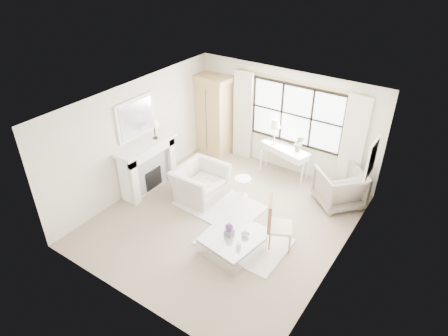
{
  "coord_description": "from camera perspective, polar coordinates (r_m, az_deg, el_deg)",
  "views": [
    {
      "loc": [
        3.92,
        -5.8,
        5.64
      ],
      "look_at": [
        -0.15,
        0.2,
        1.19
      ],
      "focal_mm": 32.0,
      "sensor_mm": 36.0,
      "label": 1
    }
  ],
  "objects": [
    {
      "name": "coffee_vase",
      "position": [
        7.93,
        3.06,
        -9.29
      ],
      "size": [
        0.19,
        0.19,
        0.16
      ],
      "primitive_type": "imported",
      "rotation": [
        0.0,
        0.0,
        -0.25
      ],
      "color": "silver",
      "rests_on": "coffee_table"
    },
    {
      "name": "planter_box",
      "position": [
        7.97,
        0.73,
        -9.21
      ],
      "size": [
        0.18,
        0.18,
        0.12
      ],
      "primitive_type": "cube",
      "rotation": [
        0.0,
        0.0,
        0.07
      ],
      "color": "slate",
      "rests_on": "coffee_table"
    },
    {
      "name": "rug_right",
      "position": [
        8.41,
        2.93,
        -10.46
      ],
      "size": [
        1.74,
        1.31,
        0.03
      ],
      "primitive_type": "cube",
      "rotation": [
        0.0,
        0.0,
        -0.0
      ],
      "color": "white",
      "rests_on": "floor"
    },
    {
      "name": "mirror_frame",
      "position": [
        9.42,
        -12.54,
        6.98
      ],
      "size": [
        0.05,
        1.15,
        0.95
      ],
      "primitive_type": "cube",
      "color": "white",
      "rests_on": "wall_left"
    },
    {
      "name": "planter_flowers",
      "position": [
        7.88,
        0.74,
        -8.44
      ],
      "size": [
        0.15,
        0.15,
        0.15
      ],
      "primitive_type": "sphere",
      "color": "#5B2F77",
      "rests_on": "planter_box"
    },
    {
      "name": "art_canvas",
      "position": [
        8.67,
        20.23,
        1.25
      ],
      "size": [
        0.01,
        0.52,
        0.72
      ],
      "primitive_type": "cube",
      "color": "#C2B197",
      "rests_on": "wall_right"
    },
    {
      "name": "wingback_chair",
      "position": [
        9.59,
        16.16,
        -2.65
      ],
      "size": [
        1.38,
        1.38,
        0.9
      ],
      "primitive_type": "imported",
      "rotation": [
        0.0,
        0.0,
        -2.31
      ],
      "color": "gray",
      "rests_on": "floor"
    },
    {
      "name": "curtain_rod",
      "position": [
        9.74,
        10.65,
        12.0
      ],
      "size": [
        3.3,
        0.04,
        0.04
      ],
      "primitive_type": "cylinder",
      "rotation": [
        0.0,
        1.57,
        0.0
      ],
      "color": "#B88C40",
      "rests_on": "wall_back"
    },
    {
      "name": "wall_back",
      "position": [
        10.33,
        8.72,
        6.63
      ],
      "size": [
        5.0,
        0.0,
        5.0
      ],
      "primitive_type": "plane",
      "rotation": [
        1.57,
        0.0,
        0.0
      ],
      "color": "white",
      "rests_on": "ground"
    },
    {
      "name": "window_frame",
      "position": [
        10.1,
        10.29,
        7.42
      ],
      "size": [
        2.5,
        0.04,
        1.5
      ],
      "primitive_type": null,
      "color": "black",
      "rests_on": "wall_back"
    },
    {
      "name": "mantel_lamp",
      "position": [
        9.52,
        -9.99,
        6.28
      ],
      "size": [
        0.22,
        0.22,
        0.51
      ],
      "color": "black",
      "rests_on": "fireplace"
    },
    {
      "name": "curtain_left",
      "position": [
        10.81,
        2.71,
        7.46
      ],
      "size": [
        0.55,
        0.1,
        2.47
      ],
      "primitive_type": "cube",
      "color": "beige",
      "rests_on": "ground"
    },
    {
      "name": "fireplace",
      "position": [
        9.84,
        -10.95,
        0.41
      ],
      "size": [
        0.58,
        1.66,
        1.26
      ],
      "color": "white",
      "rests_on": "ground"
    },
    {
      "name": "console_lamp",
      "position": [
        10.12,
        7.33,
        6.22
      ],
      "size": [
        0.28,
        0.28,
        0.69
      ],
      "color": "#B99240",
      "rests_on": "console_table"
    },
    {
      "name": "curtain_right",
      "position": [
        9.76,
        17.87,
        3.07
      ],
      "size": [
        0.55,
        0.1,
        2.47
      ],
      "primitive_type": "cube",
      "color": "beige",
      "rests_on": "ground"
    },
    {
      "name": "console_table",
      "position": [
        10.44,
        8.58,
        1.01
      ],
      "size": [
        1.37,
        0.78,
        0.8
      ],
      "rotation": [
        0.0,
        0.0,
        -0.27
      ],
      "color": "white",
      "rests_on": "floor"
    },
    {
      "name": "mirror_glass",
      "position": [
        9.4,
        -12.41,
        6.94
      ],
      "size": [
        0.02,
        1.0,
        0.8
      ],
      "primitive_type": "cube",
      "color": "silver",
      "rests_on": "wall_left"
    },
    {
      "name": "wall_left",
      "position": [
        9.65,
        -12.33,
        4.37
      ],
      "size": [
        0.0,
        5.5,
        5.5
      ],
      "primitive_type": "plane",
      "rotation": [
        1.57,
        0.0,
        1.57
      ],
      "color": "beige",
      "rests_on": "ground"
    },
    {
      "name": "window_pane",
      "position": [
        10.11,
        10.31,
        7.44
      ],
      "size": [
        2.4,
        0.02,
        1.5
      ],
      "primitive_type": "cube",
      "color": "white",
      "rests_on": "wall_back"
    },
    {
      "name": "rug_left",
      "position": [
        9.37,
        -0.61,
        -5.35
      ],
      "size": [
        1.97,
        1.47,
        0.03
      ],
      "primitive_type": "cube",
      "rotation": [
        0.0,
        0.0,
        -0.09
      ],
      "color": "silver",
      "rests_on": "floor"
    },
    {
      "name": "armoire",
      "position": [
        11.18,
        -1.65,
        7.79
      ],
      "size": [
        1.17,
        0.79,
        2.24
      ],
      "rotation": [
        0.0,
        0.0,
        -0.08
      ],
      "color": "tan",
      "rests_on": "floor"
    },
    {
      "name": "wall_front",
      "position": [
        6.56,
        -13.72,
        -10.44
      ],
      "size": [
        5.0,
        0.0,
        5.0
      ],
      "primitive_type": "plane",
      "rotation": [
        -1.57,
        0.0,
        0.0
      ],
      "color": "beige",
      "rests_on": "ground"
    },
    {
      "name": "coffee_table",
      "position": [
        8.08,
        1.08,
        -11.0
      ],
      "size": [
        1.14,
        1.14,
        0.38
      ],
      "rotation": [
        0.0,
        0.0,
        -0.15
      ],
      "color": "silver",
      "rests_on": "floor"
    },
    {
      "name": "ceiling",
      "position": [
        7.59,
        0.1,
        8.73
      ],
      "size": [
        5.5,
        5.5,
        0.0
      ],
      "primitive_type": "plane",
      "rotation": [
        3.14,
        0.0,
        0.0
      ],
      "color": "white",
      "rests_on": "ground"
    },
    {
      "name": "pillar_candle",
      "position": [
        7.7,
        2.09,
        -10.98
      ],
      "size": [
        0.09,
        0.09,
        0.12
      ],
      "primitive_type": "cylinder",
      "color": "white",
      "rests_on": "coffee_table"
    },
    {
      "name": "side_table",
      "position": [
        9.53,
        2.68,
        -2.38
      ],
      "size": [
        0.4,
        0.4,
        0.51
      ],
      "color": "white",
      "rests_on": "floor"
    },
    {
      "name": "floor",
      "position": [
        8.99,
        0.09,
        -7.34
      ],
      "size": [
        5.5,
        5.5,
        0.0
      ],
      "primitive_type": "plane",
      "color": "tan",
      "rests_on": "ground"
    },
    {
      "name": "wall_right",
      "position": [
        7.35,
        16.54,
        -5.72
      ],
      "size": [
        0.0,
        5.5,
        5.5
      ],
      "primitive_type": "plane",
      "rotation": [
        1.57,
        0.0,
        -1.57
      ],
      "color": "white",
      "rests_on": "ground"
    },
    {
      "name": "orchid_plant",
      "position": [
        10.02,
        10.69,
        3.47
      ],
      "size": [
        0.27,
        0.23,
        0.44
      ],
      "primitive_type": "imported",
      "rotation": [
        0.0,
        0.0,
        0.18
      ],
      "color": "#526745",
      "rests_on": "console_table"
    },
    {
      "name": "club_armchair",
      "position": [
        9.52,
        -3.46,
        -2.04
      ],
      "size": [
        1.04,
        1.19,
        0.77
      ],
      "primitive_type": "imported",
      "rotation": [
        0.0,
        0.0,
        1.56
      ],
      "color": "beige",
      "rests_on": "floor"
    },
    {
      "name": "art_frame",
      "position": [
        8.66,
        20.35,
        1.21
      ],
      "size": [
        0.04,
        0.62,
        0.82
      ],
      "primitive_type": "cube",
      "color": "white",
      "rests_on": "wall_right"
    },
    {
      "name": "french_chair",
      "position": [
        8.23,
        7.82,
        -9.18
      ],
      "size": [
        0.65,
        0.64,
        1.08
      ],
      "rotation": [
        0.0,
        0.0,
        2.02
      ],
      "color": "#9E6B42",
      "rests_on": "floor"
    }
  ]
}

